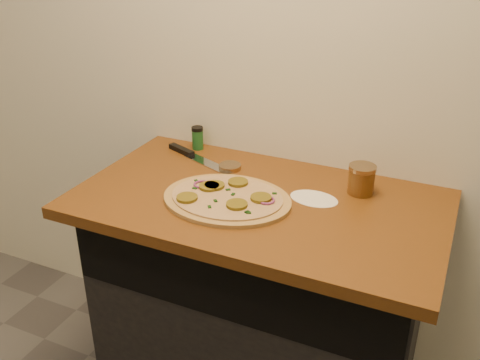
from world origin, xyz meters
The scene contains 8 objects.
cabinet centered at (0.00, 1.45, 0.43)m, with size 1.10×0.60×0.86m, color black.
countertop centered at (0.00, 1.42, 0.88)m, with size 1.20×0.70×0.04m, color brown.
pizza centered at (-0.09, 1.35, 0.91)m, with size 0.43×0.43×0.03m.
chefs_knife centered at (-0.35, 1.61, 0.91)m, with size 0.34×0.16×0.02m.
mason_jar_lid centered at (-0.18, 1.58, 0.91)m, with size 0.08×0.08×0.02m, color #927855.
salsa_jar centered at (0.29, 1.59, 0.95)m, with size 0.09×0.09×0.10m.
spice_shaker centered at (-0.38, 1.70, 0.95)m, with size 0.05×0.05×0.09m.
flour_spill centered at (0.17, 1.48, 0.90)m, with size 0.16×0.16×0.00m, color white.
Camera 1 is at (0.59, -0.01, 1.72)m, focal length 40.00 mm.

